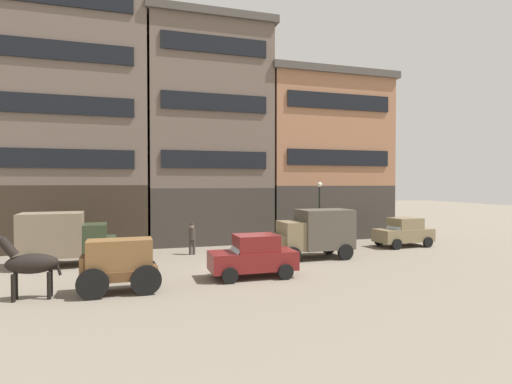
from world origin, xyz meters
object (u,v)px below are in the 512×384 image
(delivery_truck_far, at_px, (65,237))
(streetlamp_curbside, at_px, (320,205))
(pedestrian_officer, at_px, (192,237))
(cargo_wagon, at_px, (118,262))
(delivery_truck_near, at_px, (315,232))
(sedan_light, at_px, (253,256))
(draft_horse, at_px, (29,263))
(fire_hydrant_curbside, at_px, (119,248))
(sedan_dark, at_px, (404,232))

(delivery_truck_far, xyz_separation_m, streetlamp_curbside, (14.63, 2.00, 1.25))
(pedestrian_officer, bearing_deg, cargo_wagon, -117.50)
(delivery_truck_near, relative_size, sedan_light, 1.18)
(draft_horse, xyz_separation_m, fire_hydrant_curbside, (2.73, 7.89, -0.84))
(delivery_truck_far, height_order, fire_hydrant_curbside, delivery_truck_far)
(draft_horse, relative_size, fire_hydrant_curbside, 2.83)
(delivery_truck_near, distance_m, fire_hydrant_curbside, 10.83)
(cargo_wagon, distance_m, fire_hydrant_curbside, 7.93)
(pedestrian_officer, distance_m, streetlamp_curbside, 8.45)
(streetlamp_curbside, bearing_deg, sedan_dark, -18.88)
(cargo_wagon, bearing_deg, streetlamp_curbside, 33.09)
(draft_horse, height_order, delivery_truck_near, delivery_truck_near)
(draft_horse, bearing_deg, sedan_dark, 16.88)
(delivery_truck_far, relative_size, pedestrian_officer, 2.46)
(delivery_truck_near, distance_m, sedan_light, 5.45)
(delivery_truck_near, relative_size, fire_hydrant_curbside, 5.27)
(sedan_light, xyz_separation_m, streetlamp_curbside, (6.49, 6.89, 1.76))
(sedan_dark, relative_size, pedestrian_officer, 2.11)
(draft_horse, relative_size, sedan_dark, 0.62)
(sedan_dark, bearing_deg, delivery_truck_far, -179.22)
(draft_horse, height_order, fire_hydrant_curbside, draft_horse)
(sedan_dark, height_order, sedan_light, same)
(delivery_truck_near, distance_m, delivery_truck_far, 12.65)
(sedan_light, relative_size, pedestrian_officer, 2.06)
(delivery_truck_far, distance_m, streetlamp_curbside, 14.82)
(pedestrian_officer, height_order, streetlamp_curbside, streetlamp_curbside)
(sedan_light, distance_m, streetlamp_curbside, 9.63)
(fire_hydrant_curbside, bearing_deg, delivery_truck_far, -139.31)
(delivery_truck_near, xyz_separation_m, streetlamp_curbside, (2.10, 3.71, 1.25))
(cargo_wagon, relative_size, sedan_dark, 0.77)
(fire_hydrant_curbside, bearing_deg, delivery_truck_near, -20.68)
(cargo_wagon, relative_size, sedan_light, 0.79)
(cargo_wagon, bearing_deg, fire_hydrant_curbside, 91.61)
(cargo_wagon, bearing_deg, delivery_truck_near, 22.48)
(delivery_truck_far, xyz_separation_m, fire_hydrant_curbside, (2.44, 2.10, -1.00))
(pedestrian_officer, relative_size, fire_hydrant_curbside, 2.16)
(delivery_truck_far, relative_size, streetlamp_curbside, 1.07)
(cargo_wagon, height_order, delivery_truck_near, delivery_truck_near)
(draft_horse, height_order, sedan_light, draft_horse)
(pedestrian_officer, bearing_deg, delivery_truck_near, -26.36)
(cargo_wagon, height_order, streetlamp_curbside, streetlamp_curbside)
(sedan_dark, distance_m, streetlamp_curbside, 5.64)
(draft_horse, height_order, sedan_dark, draft_horse)
(cargo_wagon, relative_size, fire_hydrant_curbside, 3.53)
(sedan_dark, bearing_deg, delivery_truck_near, -164.58)
(delivery_truck_near, bearing_deg, fire_hydrant_curbside, 159.32)
(draft_horse, bearing_deg, delivery_truck_far, 87.15)
(delivery_truck_far, distance_m, fire_hydrant_curbside, 3.37)
(delivery_truck_near, relative_size, pedestrian_officer, 2.44)
(delivery_truck_far, xyz_separation_m, sedan_light, (8.14, -4.89, -0.51))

